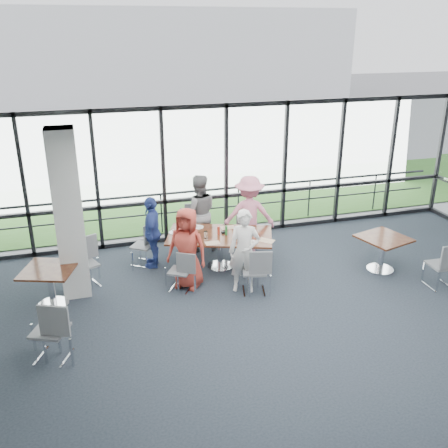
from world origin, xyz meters
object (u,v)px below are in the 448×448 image
object	(u,v)px
diner_near_right	(244,251)
chair_spare_r	(441,265)
diner_far_left	(199,213)
chair_main_fl	(197,226)
diner_end	(152,232)
side_table_right	(383,242)
diner_far_right	(249,214)
side_table_left	(49,274)
chair_main_nr	(254,271)
chair_main_fr	(249,230)
chair_spare_lb	(84,265)
structural_column	(69,215)
chair_spare_la	(50,331)
chair_main_end	(143,246)
main_table	(220,239)
diner_near_left	(187,248)
chair_main_nl	(180,271)

from	to	relation	value
diner_near_right	chair_spare_r	bearing A→B (deg)	7.83
diner_far_left	chair_main_fl	xyz separation A→B (m)	(0.02, 0.23, -0.42)
diner_end	chair_main_fl	world-z (taller)	diner_end
side_table_right	diner_far_right	distance (m)	2.93
side_table_left	side_table_right	bearing A→B (deg)	-4.05
diner_near_right	chair_main_nr	size ratio (longest dim) A/B	1.80
chair_main_nr	chair_main_fr	size ratio (longest dim) A/B	1.13
side_table_left	chair_main_fr	world-z (taller)	chair_main_fr
chair_spare_lb	chair_spare_r	distance (m)	6.97
structural_column	chair_spare_la	distance (m)	2.35
diner_far_right	chair_main_fl	distance (m)	1.30
diner_end	chair_spare_r	xyz separation A→B (m)	(5.24, -2.56, -0.30)
chair_main_end	chair_spare_la	distance (m)	3.44
structural_column	chair_spare_r	bearing A→B (deg)	-14.65
chair_main_fl	chair_main_fr	world-z (taller)	chair_main_fl
chair_main_fl	chair_spare_la	size ratio (longest dim) A/B	0.92
chair_spare_lb	main_table	bearing A→B (deg)	158.75
diner_far_left	chair_spare_lb	size ratio (longest dim) A/B	1.84
side_table_left	diner_far_left	bearing A→B (deg)	27.90
diner_end	chair_main_fl	bearing A→B (deg)	138.10
diner_end	chair_main_nr	size ratio (longest dim) A/B	1.70
chair_spare_la	structural_column	bearing A→B (deg)	103.22
chair_main_fl	chair_spare_la	world-z (taller)	chair_spare_la
chair_spare_lb	diner_far_right	bearing A→B (deg)	167.78
diner_far_right	chair_spare_lb	distance (m)	3.73
diner_far_right	diner_far_left	bearing A→B (deg)	-7.35
main_table	diner_near_left	distance (m)	1.06
diner_far_left	chair_main_fl	world-z (taller)	diner_far_left
diner_far_left	side_table_right	bearing A→B (deg)	153.77
diner_end	structural_column	bearing A→B (deg)	-50.74
side_table_left	chair_spare_la	xyz separation A→B (m)	(0.04, -1.68, -0.14)
structural_column	diner_near_left	size ratio (longest dim) A/B	1.96
diner_end	chair_main_end	distance (m)	0.42
chair_main_end	chair_spare_r	world-z (taller)	chair_spare_r
structural_column	side_table_right	xyz separation A→B (m)	(6.16, -0.82, -0.96)
structural_column	chair_spare_lb	xyz separation A→B (m)	(0.16, 0.20, -1.12)
diner_far_left	diner_end	size ratio (longest dim) A/B	1.14
diner_far_left	diner_far_right	world-z (taller)	diner_far_right
side_table_left	chair_main_nl	xyz separation A→B (m)	(2.37, -0.10, -0.23)
main_table	chair_main_fr	size ratio (longest dim) A/B	3.01
structural_column	chair_main_nr	distance (m)	3.60
main_table	diner_near_right	xyz separation A→B (m)	(0.17, -1.10, 0.18)
side_table_left	diner_end	size ratio (longest dim) A/B	0.73
side_table_left	chair_spare_lb	bearing A→B (deg)	42.34
chair_main_nl	chair_main_fr	distance (m)	2.55
diner_far_left	chair_main_end	world-z (taller)	diner_far_left
diner_near_right	chair_main_nr	bearing A→B (deg)	-20.43
side_table_left	chair_spare_lb	xyz separation A→B (m)	(0.61, 0.56, -0.16)
side_table_right	chair_main_fl	bearing A→B (deg)	144.77
side_table_right	diner_far_left	distance (m)	4.05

